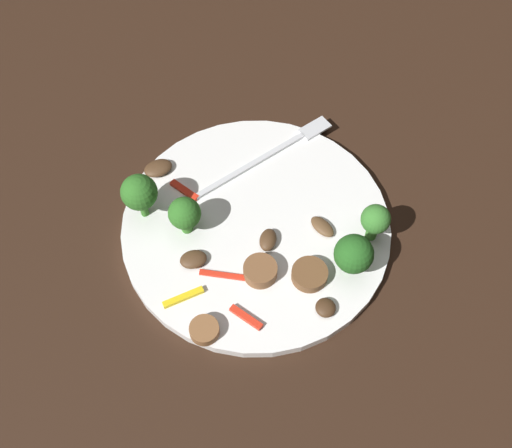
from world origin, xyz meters
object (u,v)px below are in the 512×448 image
at_px(mushroom_2, 193,259).
at_px(broccoli_floret_2, 375,220).
at_px(pepper_strip_3, 223,275).
at_px(sausage_slice_2, 204,330).
at_px(pepper_strip_2, 246,317).
at_px(pepper_strip_1, 184,190).
at_px(plate, 256,227).
at_px(broccoli_floret_1, 139,193).
at_px(pepper_strip_0, 183,297).
at_px(broccoli_floret_0, 185,214).
at_px(fork, 273,152).
at_px(sausage_slice_1, 310,274).
at_px(mushroom_3, 326,308).
at_px(mushroom_0, 158,168).
at_px(mushroom_1, 265,241).
at_px(mushroom_4, 322,227).
at_px(broccoli_floret_3, 354,254).
at_px(sausage_slice_0, 260,271).

bearing_deg(mushroom_2, broccoli_floret_2, -19.49).
bearing_deg(pepper_strip_3, sausage_slice_2, -133.36).
bearing_deg(pepper_strip_2, pepper_strip_1, 85.96).
distance_m(plate, broccoli_floret_1, 0.12).
bearing_deg(sausage_slice_2, pepper_strip_0, 93.66).
bearing_deg(broccoli_floret_0, pepper_strip_3, -83.66).
xyz_separation_m(plate, pepper_strip_0, (-0.10, -0.04, 0.01)).
distance_m(broccoli_floret_1, mushroom_2, 0.08).
bearing_deg(broccoli_floret_1, fork, 1.49).
xyz_separation_m(sausage_slice_1, mushroom_3, (-0.00, -0.04, -0.00)).
bearing_deg(mushroom_0, pepper_strip_3, -88.89).
distance_m(sausage_slice_2, mushroom_1, 0.11).
relative_size(sausage_slice_2, pepper_strip_3, 0.61).
relative_size(plate, pepper_strip_3, 6.01).
bearing_deg(mushroom_4, mushroom_3, -120.02).
bearing_deg(mushroom_4, broccoli_floret_3, -90.69).
bearing_deg(mushroom_2, mushroom_0, 82.73).
bearing_deg(broccoli_floret_3, sausage_slice_2, 176.36).
bearing_deg(broccoli_floret_2, plate, 144.22).
xyz_separation_m(sausage_slice_0, sausage_slice_1, (0.04, -0.03, -0.00)).
distance_m(sausage_slice_0, mushroom_0, 0.17).
bearing_deg(pepper_strip_0, broccoli_floret_0, 61.68).
height_order(sausage_slice_0, mushroom_4, sausage_slice_0).
xyz_separation_m(mushroom_0, pepper_strip_2, (0.00, -0.20, -0.00)).
bearing_deg(fork, broccoli_floret_2, -83.21).
height_order(plate, broccoli_floret_0, broccoli_floret_0).
bearing_deg(mushroom_1, plate, 81.72).
bearing_deg(sausage_slice_1, mushroom_3, -97.14).
height_order(sausage_slice_0, pepper_strip_1, sausage_slice_0).
xyz_separation_m(broccoli_floret_0, pepper_strip_3, (0.01, -0.06, -0.03)).
distance_m(fork, mushroom_3, 0.19).
distance_m(sausage_slice_2, mushroom_4, 0.16).
relative_size(pepper_strip_1, pepper_strip_3, 0.77).
bearing_deg(broccoli_floret_2, mushroom_2, 160.51).
height_order(mushroom_0, pepper_strip_3, mushroom_0).
xyz_separation_m(broccoli_floret_2, broccoli_floret_3, (-0.04, -0.02, -0.00)).
xyz_separation_m(sausage_slice_0, pepper_strip_1, (-0.02, 0.12, -0.00)).
bearing_deg(sausage_slice_1, pepper_strip_0, 161.76).
bearing_deg(mushroom_4, broccoli_floret_2, -38.82).
bearing_deg(pepper_strip_0, mushroom_3, -33.75).
bearing_deg(pepper_strip_2, broccoli_floret_2, 6.68).
distance_m(fork, mushroom_0, 0.13).
relative_size(plate, pepper_strip_0, 6.77).
distance_m(sausage_slice_0, mushroom_3, 0.07).
height_order(sausage_slice_0, mushroom_1, sausage_slice_0).
height_order(mushroom_2, pepper_strip_2, mushroom_2).
bearing_deg(sausage_slice_0, mushroom_0, 102.45).
bearing_deg(pepper_strip_3, broccoli_floret_2, -12.00).
relative_size(sausage_slice_1, pepper_strip_2, 1.01).
bearing_deg(sausage_slice_0, mushroom_4, 10.48).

